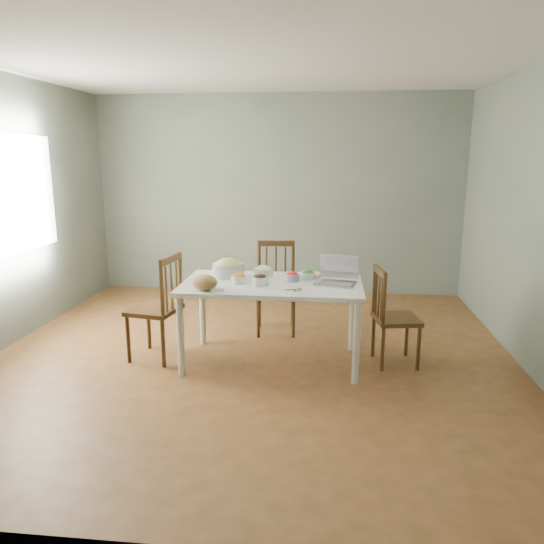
# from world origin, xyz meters

# --- Properties ---
(floor) EXTENTS (5.00, 5.00, 0.00)m
(floor) POSITION_xyz_m (0.00, 0.00, 0.00)
(floor) COLOR #573A19
(floor) RESTS_ON ground
(ceiling) EXTENTS (5.00, 5.00, 0.00)m
(ceiling) POSITION_xyz_m (0.00, 0.00, 2.70)
(ceiling) COLOR white
(ceiling) RESTS_ON ground
(wall_back) EXTENTS (5.00, 0.00, 2.70)m
(wall_back) POSITION_xyz_m (0.00, 2.50, 1.35)
(wall_back) COLOR slate
(wall_back) RESTS_ON ground
(wall_front) EXTENTS (5.00, 0.00, 2.70)m
(wall_front) POSITION_xyz_m (0.00, -2.50, 1.35)
(wall_front) COLOR slate
(wall_front) RESTS_ON ground
(wall_right) EXTENTS (0.00, 5.00, 2.70)m
(wall_right) POSITION_xyz_m (2.50, 0.00, 1.35)
(wall_right) COLOR slate
(wall_right) RESTS_ON ground
(window_left) EXTENTS (0.04, 1.60, 1.20)m
(window_left) POSITION_xyz_m (-2.48, 0.30, 1.50)
(window_left) COLOR white
(window_left) RESTS_ON ground
(dining_table) EXTENTS (1.63, 0.92, 0.76)m
(dining_table) POSITION_xyz_m (0.21, -0.09, 0.38)
(dining_table) COLOR white
(dining_table) RESTS_ON floor
(chair_far) EXTENTS (0.47, 0.45, 0.98)m
(chair_far) POSITION_xyz_m (0.16, 0.74, 0.49)
(chair_far) COLOR #38230E
(chair_far) RESTS_ON floor
(chair_left) EXTENTS (0.49, 0.51, 1.00)m
(chair_left) POSITION_xyz_m (-0.91, -0.11, 0.50)
(chair_left) COLOR #38230E
(chair_left) RESTS_ON floor
(chair_right) EXTENTS (0.44, 0.46, 0.91)m
(chair_right) POSITION_xyz_m (1.35, -0.01, 0.45)
(chair_right) COLOR #38230E
(chair_right) RESTS_ON floor
(bread_boule) EXTENTS (0.22, 0.22, 0.14)m
(bread_boule) POSITION_xyz_m (-0.34, -0.41, 0.83)
(bread_boule) COLOR tan
(bread_boule) RESTS_ON dining_table
(butter_stick) EXTENTS (0.11, 0.05, 0.03)m
(butter_stick) POSITION_xyz_m (-0.22, -0.45, 0.78)
(butter_stick) COLOR white
(butter_stick) RESTS_ON dining_table
(bowl_squash) EXTENTS (0.38, 0.38, 0.17)m
(bowl_squash) POSITION_xyz_m (-0.23, 0.10, 0.85)
(bowl_squash) COLOR #E6D663
(bowl_squash) RESTS_ON dining_table
(bowl_carrot) EXTENTS (0.16, 0.16, 0.08)m
(bowl_carrot) POSITION_xyz_m (-0.09, -0.12, 0.80)
(bowl_carrot) COLOR #D65E0A
(bowl_carrot) RESTS_ON dining_table
(bowl_onion) EXTENTS (0.21, 0.21, 0.10)m
(bowl_onion) POSITION_xyz_m (0.09, 0.17, 0.81)
(bowl_onion) COLOR beige
(bowl_onion) RESTS_ON dining_table
(bowl_mushroom) EXTENTS (0.17, 0.17, 0.10)m
(bowl_mushroom) POSITION_xyz_m (0.11, -0.19, 0.81)
(bowl_mushroom) COLOR black
(bowl_mushroom) RESTS_ON dining_table
(bowl_redpep) EXTENTS (0.17, 0.17, 0.08)m
(bowl_redpep) POSITION_xyz_m (0.38, -0.00, 0.81)
(bowl_redpep) COLOR red
(bowl_redpep) RESTS_ON dining_table
(bowl_broccoli) EXTENTS (0.16, 0.16, 0.09)m
(bowl_broccoli) POSITION_xyz_m (0.52, 0.10, 0.81)
(bowl_broccoli) COLOR #1C571F
(bowl_broccoli) RESTS_ON dining_table
(flatbread) EXTENTS (0.24, 0.24, 0.02)m
(flatbread) POSITION_xyz_m (0.56, 0.25, 0.77)
(flatbread) COLOR tan
(flatbread) RESTS_ON dining_table
(basil_bunch) EXTENTS (0.18, 0.18, 0.02)m
(basil_bunch) POSITION_xyz_m (0.42, -0.33, 0.77)
(basil_bunch) COLOR #174C08
(basil_bunch) RESTS_ON dining_table
(laptop) EXTENTS (0.42, 0.40, 0.24)m
(laptop) POSITION_xyz_m (0.78, -0.09, 0.89)
(laptop) COLOR silver
(laptop) RESTS_ON dining_table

